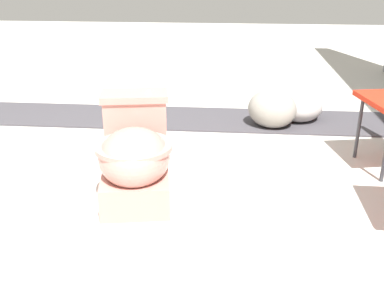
# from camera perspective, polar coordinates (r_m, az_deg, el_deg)

# --- Properties ---
(ground_plane) EXTENTS (14.00, 14.00, 0.00)m
(ground_plane) POSITION_cam_1_polar(r_m,az_deg,el_deg) (2.60, -10.48, -5.02)
(ground_plane) COLOR beige
(gravel_strip) EXTENTS (0.56, 8.00, 0.01)m
(gravel_strip) POSITION_cam_1_polar(r_m,az_deg,el_deg) (3.57, 2.06, 3.19)
(gravel_strip) COLOR #423F44
(gravel_strip) RESTS_ON ground
(toilet) EXTENTS (0.68, 0.47, 0.52)m
(toilet) POSITION_cam_1_polar(r_m,az_deg,el_deg) (2.38, -7.21, -1.56)
(toilet) COLOR tan
(toilet) RESTS_ON ground
(boulder_near) EXTENTS (0.50, 0.50, 0.23)m
(boulder_near) POSITION_cam_1_polar(r_m,az_deg,el_deg) (3.62, 13.50, 4.66)
(boulder_near) COLOR #B7B2AD
(boulder_near) RESTS_ON ground
(boulder_far) EXTENTS (0.42, 0.45, 0.29)m
(boulder_far) POSITION_cam_1_polar(r_m,az_deg,el_deg) (3.42, 10.14, 4.43)
(boulder_far) COLOR gray
(boulder_far) RESTS_ON ground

